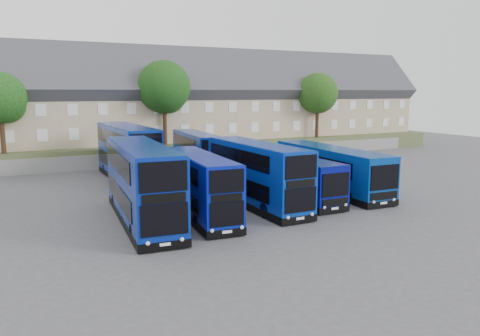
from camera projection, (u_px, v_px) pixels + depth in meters
The scene contains 15 objects.
ground at pixel (261, 220), 28.66m from camera, with size 120.00×120.00×0.00m, color #49484E.
retaining_wall at pixel (152, 159), 49.74m from camera, with size 70.00×0.40×1.50m, color slate.
earth_bank at pixel (130, 147), 58.54m from camera, with size 80.00×20.00×2.00m, color #4B5832.
terrace_row at pixel (185, 102), 56.74m from camera, with size 66.00×10.40×11.20m.
dd_front_left at pixel (142, 185), 27.93m from camera, with size 3.60×11.92×4.67m.
dd_front_mid at pixel (200, 187), 29.17m from camera, with size 3.03×9.97×3.90m.
dd_front_right at pixel (256, 175), 32.04m from camera, with size 2.58×10.88×4.31m.
dd_rear_left at pixel (128, 154), 41.10m from camera, with size 2.97×12.19×4.83m.
dd_rear_right at pixel (197, 154), 44.35m from camera, with size 3.13×10.03×3.92m.
coach_east_a at pixel (288, 177), 34.80m from camera, with size 2.42×11.48×3.13m.
coach_east_b at pixel (330, 170), 36.90m from camera, with size 3.24×12.77×3.46m.
tree_west at pixel (2, 100), 43.61m from camera, with size 4.80×4.80×7.65m.
tree_mid at pixel (165, 89), 50.92m from camera, with size 5.76×5.76×9.18m.
tree_east at pixel (318, 95), 59.37m from camera, with size 5.12×5.12×8.16m.
tree_far at pixel (324, 92), 68.14m from camera, with size 5.44×5.44×8.67m.
Camera 1 is at (-13.52, -24.29, 7.79)m, focal length 35.00 mm.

